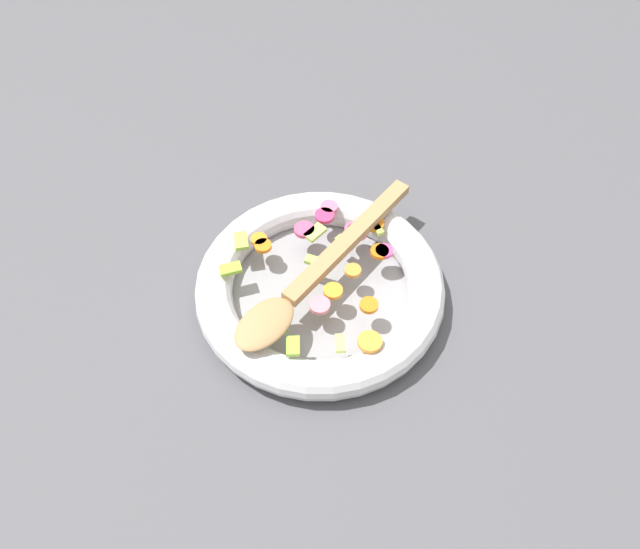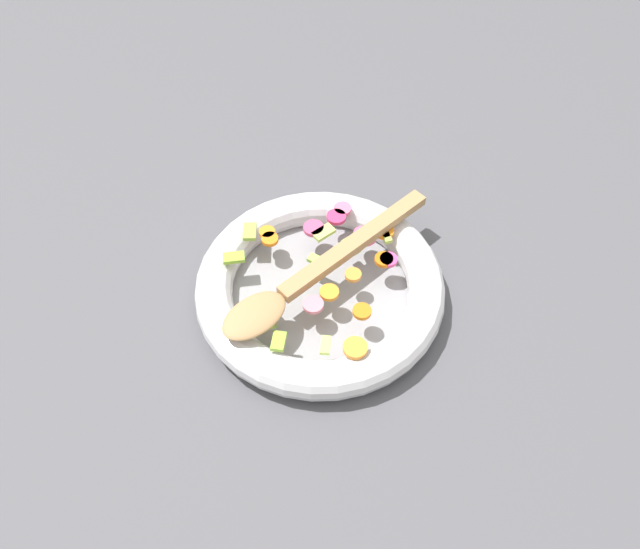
# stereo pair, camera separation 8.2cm
# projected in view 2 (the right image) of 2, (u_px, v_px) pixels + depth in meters

# --- Properties ---
(ground_plane) EXTENTS (4.00, 4.00, 0.00)m
(ground_plane) POSITION_uv_depth(u_px,v_px,m) (320.00, 297.00, 0.86)
(ground_plane) COLOR #4C4C51
(skillet) EXTENTS (0.34, 0.34, 0.05)m
(skillet) POSITION_uv_depth(u_px,v_px,m) (320.00, 287.00, 0.84)
(skillet) COLOR gray
(skillet) RESTS_ON ground_plane
(chopped_vegetables) EXTENTS (0.24, 0.26, 0.01)m
(chopped_vegetables) POSITION_uv_depth(u_px,v_px,m) (325.00, 265.00, 0.83)
(chopped_vegetables) COLOR orange
(chopped_vegetables) RESTS_ON skillet
(wooden_spoon) EXTENTS (0.27, 0.28, 0.01)m
(wooden_spoon) POSITION_uv_depth(u_px,v_px,m) (310.00, 276.00, 0.80)
(wooden_spoon) COLOR #A87F51
(wooden_spoon) RESTS_ON chopped_vegetables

